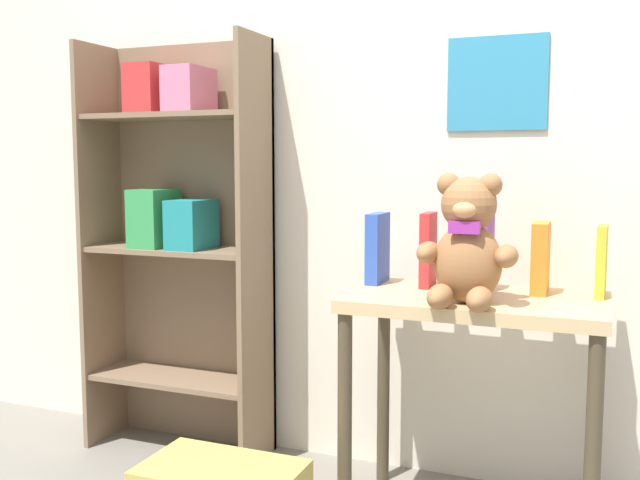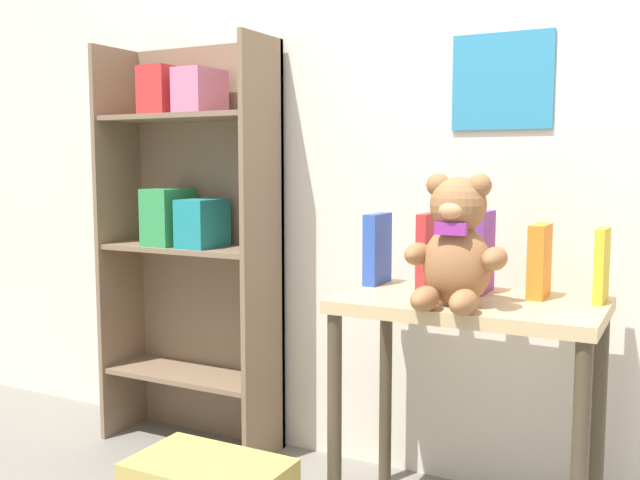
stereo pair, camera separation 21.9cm
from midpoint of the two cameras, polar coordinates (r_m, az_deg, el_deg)
name	(u,v)px [view 2 (the right image)]	position (r m, az deg, el deg)	size (l,w,h in m)	color
wall_back	(453,93)	(2.34, 13.33, 11.39)	(4.80, 0.07, 2.50)	silver
bookshelf_side	(193,224)	(2.60, -7.76, 1.28)	(0.65, 0.25, 1.45)	#7F664C
display_table	(469,338)	(2.03, 14.93, -7.59)	(0.70, 0.43, 0.66)	tan
teddy_bear	(456,247)	(1.86, 14.15, -0.54)	(0.26, 0.24, 0.34)	#99663D
book_standing_blue	(377,249)	(2.18, 7.49, -0.72)	(0.04, 0.14, 0.21)	#2D51B7
book_standing_red	(427,251)	(2.12, 11.47, -0.89)	(0.03, 0.12, 0.22)	red
book_standing_purple	(482,252)	(2.09, 15.75, -0.95)	(0.04, 0.13, 0.23)	purple
book_standing_orange	(540,261)	(2.07, 20.09, -1.60)	(0.04, 0.14, 0.20)	orange
book_standing_yellow	(602,265)	(2.05, 24.51, -1.89)	(0.02, 0.11, 0.20)	gold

